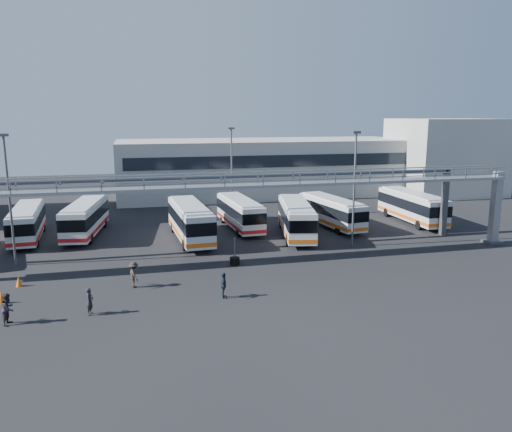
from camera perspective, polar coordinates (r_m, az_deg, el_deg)
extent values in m
plane|color=black|center=(35.53, -2.25, -7.53)|extent=(140.00, 140.00, 0.00)
cube|color=gray|center=(50.09, 25.68, 0.85)|extent=(0.70, 0.70, 6.60)
cube|color=#4C4F54|center=(50.71, 25.37, -2.68)|extent=(1.40, 1.40, 0.25)
cube|color=gray|center=(38.89, -3.80, 3.38)|extent=(50.00, 1.80, 0.22)
cube|color=gray|center=(37.93, -3.59, 4.62)|extent=(50.00, 0.10, 0.10)
cube|color=gray|center=(39.60, -4.03, 4.91)|extent=(50.00, 0.10, 0.10)
cube|color=#4C4F54|center=(42.77, -4.74, 4.38)|extent=(45.00, 0.50, 0.35)
cube|color=#9E9E99|center=(73.72, 0.94, 5.61)|extent=(42.00, 14.00, 8.00)
cube|color=#B2B2AD|center=(79.03, 20.80, 6.36)|extent=(14.00, 12.00, 11.00)
cylinder|color=#4C4F54|center=(42.48, -26.31, 1.39)|extent=(0.18, 0.18, 10.00)
cube|color=#4C4F54|center=(41.99, -26.94, 8.26)|extent=(0.70, 0.35, 0.22)
cylinder|color=#4C4F54|center=(44.56, 11.15, 2.80)|extent=(0.18, 0.18, 10.00)
cube|color=#4C4F54|center=(44.09, 11.41, 9.36)|extent=(0.70, 0.35, 0.22)
cylinder|color=#4C4F54|center=(56.33, -2.80, 4.79)|extent=(0.18, 0.18, 10.00)
cube|color=#4C4F54|center=(55.96, -2.85, 9.98)|extent=(0.70, 0.35, 0.22)
cube|color=silver|center=(51.46, -24.69, -0.62)|extent=(3.08, 10.44, 2.57)
cube|color=black|center=(51.40, -24.72, -0.29)|extent=(3.15, 10.50, 1.03)
cube|color=#AF1516|center=(51.64, -24.61, -1.61)|extent=(3.14, 10.49, 0.33)
cube|color=silver|center=(51.21, -24.82, 0.87)|extent=(2.77, 9.39, 0.15)
cylinder|color=black|center=(48.67, -26.22, -2.90)|extent=(0.35, 0.95, 0.94)
cylinder|color=black|center=(48.40, -23.76, -2.76)|extent=(0.35, 0.95, 0.94)
cylinder|color=black|center=(55.04, -25.29, -1.26)|extent=(0.35, 0.95, 0.94)
cylinder|color=black|center=(54.80, -23.12, -1.13)|extent=(0.35, 0.95, 0.94)
cube|color=silver|center=(51.14, -18.90, -0.16)|extent=(3.83, 11.01, 2.69)
cube|color=black|center=(51.08, -18.92, 0.19)|extent=(3.90, 11.07, 1.08)
cube|color=#AF1516|center=(51.33, -18.83, -1.20)|extent=(3.89, 11.06, 0.34)
cube|color=silver|center=(50.89, -19.00, 1.41)|extent=(3.45, 9.91, 0.16)
cylinder|color=black|center=(48.41, -20.94, -2.51)|extent=(0.42, 1.01, 0.98)
cylinder|color=black|center=(47.89, -18.38, -2.48)|extent=(0.42, 1.01, 0.98)
cylinder|color=black|center=(54.94, -19.17, -0.79)|extent=(0.42, 1.01, 0.98)
cylinder|color=black|center=(54.48, -16.91, -0.74)|extent=(0.42, 1.01, 0.98)
cube|color=silver|center=(47.06, -7.54, -0.50)|extent=(3.21, 11.39, 2.81)
cube|color=black|center=(47.00, -7.55, -0.11)|extent=(3.27, 11.45, 1.13)
cube|color=#D55E14|center=(47.28, -7.51, -1.69)|extent=(3.26, 11.44, 0.36)
cube|color=silver|center=(46.78, -7.59, 1.28)|extent=(2.89, 10.25, 0.16)
cylinder|color=black|center=(43.74, -8.20, -3.27)|extent=(0.37, 1.04, 1.02)
cylinder|color=black|center=(44.13, -5.22, -3.07)|extent=(0.37, 1.04, 1.02)
cylinder|color=black|center=(50.67, -9.48, -1.27)|extent=(0.37, 1.04, 1.02)
cylinder|color=black|center=(51.01, -6.90, -1.11)|extent=(0.37, 1.04, 1.02)
cube|color=silver|center=(51.29, -1.87, 0.41)|extent=(2.99, 10.44, 2.58)
cube|color=black|center=(51.23, -1.87, 0.74)|extent=(3.05, 10.50, 1.03)
cube|color=#AF1516|center=(51.47, -1.86, -0.59)|extent=(3.04, 10.49, 0.33)
cube|color=silver|center=(51.04, -1.88, 1.91)|extent=(2.69, 9.40, 0.15)
cylinder|color=black|center=(48.17, -2.01, -1.84)|extent=(0.34, 0.95, 0.94)
cylinder|color=black|center=(48.75, 0.37, -1.67)|extent=(0.34, 0.95, 0.94)
cylinder|color=black|center=(54.41, -3.86, -0.30)|extent=(0.34, 0.95, 0.94)
cylinder|color=black|center=(54.92, -1.73, -0.17)|extent=(0.34, 0.95, 0.94)
cube|color=silver|center=(48.27, 4.59, -0.19)|extent=(4.65, 11.25, 2.74)
cube|color=black|center=(48.21, 4.60, 0.18)|extent=(4.72, 11.32, 1.10)
cube|color=#D55E14|center=(48.48, 4.58, -1.32)|extent=(4.71, 11.31, 0.35)
cube|color=silver|center=(48.00, 4.62, 1.50)|extent=(4.19, 10.12, 0.16)
cylinder|color=black|center=(45.05, 3.66, -2.76)|extent=(0.49, 1.04, 1.00)
cylinder|color=black|center=(45.33, 6.50, -2.72)|extent=(0.49, 1.04, 1.00)
cylinder|color=black|center=(51.85, 2.88, -0.85)|extent=(0.49, 1.04, 1.00)
cylinder|color=black|center=(52.10, 5.35, -0.82)|extent=(0.49, 1.04, 1.00)
cube|color=silver|center=(52.67, 8.61, 0.55)|extent=(3.70, 10.39, 2.54)
cube|color=black|center=(52.62, 8.62, 0.87)|extent=(3.77, 10.46, 1.02)
cube|color=#D55E14|center=(52.85, 8.58, -0.41)|extent=(3.76, 10.45, 0.32)
cube|color=silver|center=(52.44, 8.65, 2.00)|extent=(3.33, 9.35, 0.15)
cylinder|color=black|center=(49.67, 9.42, -1.58)|extent=(0.40, 0.95, 0.92)
cylinder|color=black|center=(50.76, 11.43, -1.38)|extent=(0.40, 0.95, 0.92)
cylinder|color=black|center=(55.20, 5.94, -0.17)|extent=(0.40, 0.95, 0.92)
cylinder|color=black|center=(56.18, 7.81, -0.01)|extent=(0.40, 0.95, 0.92)
cube|color=silver|center=(56.92, 17.38, 1.10)|extent=(2.64, 10.94, 2.73)
cube|color=black|center=(56.87, 17.40, 1.41)|extent=(2.70, 11.00, 1.09)
cube|color=#D55E14|center=(57.10, 17.32, 0.14)|extent=(2.69, 10.99, 0.35)
cube|color=silver|center=(56.69, 17.46, 2.53)|extent=(2.38, 9.85, 0.16)
cylinder|color=black|center=(53.67, 18.12, -0.99)|extent=(0.31, 1.00, 0.99)
cylinder|color=black|center=(54.84, 20.13, -0.87)|extent=(0.31, 1.00, 0.99)
cylinder|color=black|center=(59.62, 14.70, 0.41)|extent=(0.31, 1.00, 0.99)
cylinder|color=black|center=(60.68, 16.57, 0.50)|extent=(0.31, 1.00, 0.99)
imported|color=black|center=(31.28, -18.46, -9.23)|extent=(0.54, 0.68, 1.65)
imported|color=#251F2A|center=(31.67, -26.46, -9.47)|extent=(0.87, 1.01, 1.80)
imported|color=#2C201D|center=(35.15, -13.78, -6.54)|extent=(0.96, 1.29, 1.79)
imported|color=#19212E|center=(32.33, -3.73, -7.92)|extent=(0.57, 1.04, 1.69)
cone|color=#D2590B|center=(35.33, -27.10, -8.30)|extent=(0.57, 0.57, 0.75)
cone|color=#D2590B|center=(38.16, -25.48, -6.77)|extent=(0.46, 0.46, 0.70)
cylinder|color=black|center=(39.37, -2.44, -5.45)|extent=(0.77, 0.77, 0.18)
cylinder|color=black|center=(39.31, -2.45, -5.16)|extent=(0.77, 0.77, 0.18)
cylinder|color=black|center=(39.25, -2.45, -4.88)|extent=(0.77, 0.77, 0.18)
cylinder|color=#4C4F54|center=(39.09, -2.46, -4.06)|extent=(0.11, 0.11, 2.20)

